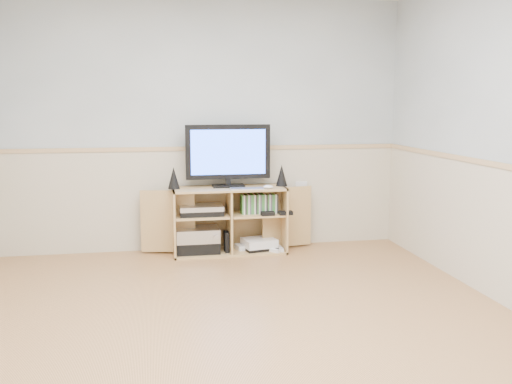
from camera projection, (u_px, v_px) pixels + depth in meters
room at (226, 144)px, 3.59m from camera, size 4.04×4.54×2.54m
media_cabinet at (229, 218)px, 5.67m from camera, size 1.72×0.41×0.65m
monitor at (228, 154)px, 5.56m from camera, size 0.83×0.18×0.61m
speaker_left at (174, 178)px, 5.47m from camera, size 0.11×0.11×0.21m
speaker_right at (282, 175)px, 5.66m from camera, size 0.11×0.11×0.21m
keyboard at (247, 189)px, 5.46m from camera, size 0.32×0.14×0.01m
mouse at (268, 187)px, 5.49m from camera, size 0.11×0.08×0.04m
av_components at (199, 232)px, 5.58m from camera, size 0.51×0.31×0.47m
game_consoles at (258, 244)px, 5.70m from camera, size 0.46×0.32×0.11m
game_cases at (259, 204)px, 5.63m from camera, size 0.36×0.13×0.19m
wall_outlet at (301, 187)px, 5.92m from camera, size 0.12×0.03×0.12m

